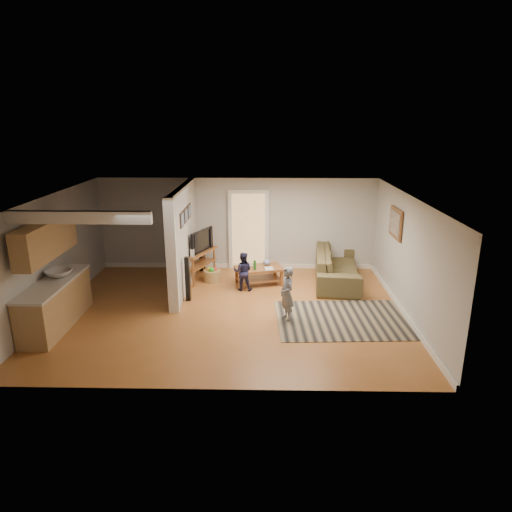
{
  "coord_description": "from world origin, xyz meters",
  "views": [
    {
      "loc": [
        0.76,
        -9.15,
        4.05
      ],
      "look_at": [
        0.55,
        0.5,
        1.1
      ],
      "focal_mm": 32.0,
      "sensor_mm": 36.0,
      "label": 1
    }
  ],
  "objects_px": {
    "coffee_table": "(259,271)",
    "speaker_right": "(201,253)",
    "sofa": "(336,280)",
    "child": "(286,320)",
    "speaker_left": "(188,279)",
    "toy_basket": "(212,275)",
    "tv_console": "(199,254)",
    "toddler": "(243,290)"
  },
  "relations": [
    {
      "from": "child",
      "to": "speaker_right",
      "type": "bearing_deg",
      "value": -164.57
    },
    {
      "from": "sofa",
      "to": "child",
      "type": "relative_size",
      "value": 2.34
    },
    {
      "from": "speaker_left",
      "to": "toy_basket",
      "type": "height_order",
      "value": "speaker_left"
    },
    {
      "from": "coffee_table",
      "to": "toddler",
      "type": "relative_size",
      "value": 1.37
    },
    {
      "from": "sofa",
      "to": "toddler",
      "type": "distance_m",
      "value": 2.49
    },
    {
      "from": "sofa",
      "to": "speaker_left",
      "type": "bearing_deg",
      "value": 117.27
    },
    {
      "from": "speaker_right",
      "to": "sofa",
      "type": "bearing_deg",
      "value": -21.49
    },
    {
      "from": "speaker_left",
      "to": "coffee_table",
      "type": "bearing_deg",
      "value": 39.81
    },
    {
      "from": "coffee_table",
      "to": "toddler",
      "type": "distance_m",
      "value": 0.67
    },
    {
      "from": "sofa",
      "to": "coffee_table",
      "type": "bearing_deg",
      "value": 104.8
    },
    {
      "from": "tv_console",
      "to": "speaker_left",
      "type": "relative_size",
      "value": 1.25
    },
    {
      "from": "sofa",
      "to": "speaker_right",
      "type": "xyz_separation_m",
      "value": [
        -3.6,
        0.71,
        0.51
      ]
    },
    {
      "from": "coffee_table",
      "to": "speaker_right",
      "type": "bearing_deg",
      "value": 147.54
    },
    {
      "from": "coffee_table",
      "to": "toy_basket",
      "type": "height_order",
      "value": "coffee_table"
    },
    {
      "from": "sofa",
      "to": "child",
      "type": "height_order",
      "value": "child"
    },
    {
      "from": "sofa",
      "to": "speaker_right",
      "type": "bearing_deg",
      "value": 84.56
    },
    {
      "from": "toy_basket",
      "to": "toddler",
      "type": "relative_size",
      "value": 0.47
    },
    {
      "from": "tv_console",
      "to": "speaker_left",
      "type": "distance_m",
      "value": 1.42
    },
    {
      "from": "coffee_table",
      "to": "child",
      "type": "bearing_deg",
      "value": -74.27
    },
    {
      "from": "tv_console",
      "to": "toddler",
      "type": "height_order",
      "value": "tv_console"
    },
    {
      "from": "sofa",
      "to": "tv_console",
      "type": "distance_m",
      "value": 3.61
    },
    {
      "from": "coffee_table",
      "to": "speaker_left",
      "type": "height_order",
      "value": "speaker_left"
    },
    {
      "from": "child",
      "to": "toddler",
      "type": "relative_size",
      "value": 1.21
    },
    {
      "from": "toddler",
      "to": "tv_console",
      "type": "bearing_deg",
      "value": -29.62
    },
    {
      "from": "tv_console",
      "to": "toy_basket",
      "type": "xyz_separation_m",
      "value": [
        0.34,
        -0.11,
        -0.54
      ]
    },
    {
      "from": "child",
      "to": "tv_console",
      "type": "bearing_deg",
      "value": -158.07
    },
    {
      "from": "tv_console",
      "to": "child",
      "type": "xyz_separation_m",
      "value": [
        2.15,
        -2.42,
        -0.7
      ]
    },
    {
      "from": "sofa",
      "to": "toddler",
      "type": "relative_size",
      "value": 2.83
    },
    {
      "from": "speaker_left",
      "to": "speaker_right",
      "type": "xyz_separation_m",
      "value": [
        0.0,
        2.13,
        -0.01
      ]
    },
    {
      "from": "coffee_table",
      "to": "child",
      "type": "height_order",
      "value": "coffee_table"
    },
    {
      "from": "speaker_left",
      "to": "toy_basket",
      "type": "xyz_separation_m",
      "value": [
        0.4,
        1.3,
        -0.36
      ]
    },
    {
      "from": "toy_basket",
      "to": "speaker_left",
      "type": "bearing_deg",
      "value": -107.08
    },
    {
      "from": "speaker_right",
      "to": "toy_basket",
      "type": "relative_size",
      "value": 2.3
    },
    {
      "from": "child",
      "to": "toddler",
      "type": "bearing_deg",
      "value": -169.53
    },
    {
      "from": "tv_console",
      "to": "speaker_right",
      "type": "distance_m",
      "value": 0.75
    },
    {
      "from": "speaker_left",
      "to": "toy_basket",
      "type": "bearing_deg",
      "value": 78.3
    },
    {
      "from": "speaker_left",
      "to": "toy_basket",
      "type": "distance_m",
      "value": 1.41
    },
    {
      "from": "sofa",
      "to": "speaker_right",
      "type": "height_order",
      "value": "speaker_right"
    },
    {
      "from": "sofa",
      "to": "speaker_right",
      "type": "relative_size",
      "value": 2.64
    },
    {
      "from": "tv_console",
      "to": "sofa",
      "type": "bearing_deg",
      "value": 23.24
    },
    {
      "from": "tv_console",
      "to": "child",
      "type": "height_order",
      "value": "tv_console"
    },
    {
      "from": "tv_console",
      "to": "toddler",
      "type": "xyz_separation_m",
      "value": [
        1.16,
        -0.72,
        -0.7
      ]
    }
  ]
}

